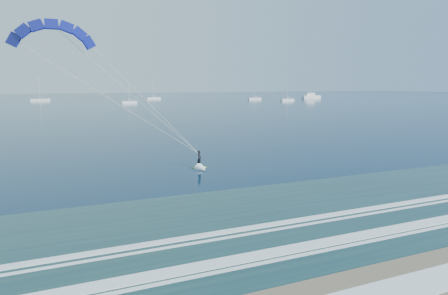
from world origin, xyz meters
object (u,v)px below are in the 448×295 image
sailboat_2 (40,100)px  sailboat_5 (254,99)px  sailboat_6 (287,100)px  kitesurfer_rig (136,98)px  motor_yacht (311,96)px  sailboat_3 (129,102)px  sailboat_4 (154,98)px

sailboat_2 → sailboat_5: size_ratio=1.15×
sailboat_5 → sailboat_6: size_ratio=1.05×
kitesurfer_rig → motor_yacht: size_ratio=1.49×
kitesurfer_rig → sailboat_2: (-12.05, 215.13, -7.40)m
sailboat_2 → motor_yacht: bearing=-9.3°
sailboat_3 → sailboat_6: bearing=-3.3°
sailboat_4 → sailboat_6: sailboat_4 is taller
kitesurfer_rig → sailboat_5: (110.69, 183.35, -7.41)m
sailboat_3 → sailboat_5: sailboat_5 is taller
sailboat_6 → sailboat_2: bearing=156.7°
sailboat_2 → sailboat_3: 65.91m
motor_yacht → sailboat_4: size_ratio=1.11×
sailboat_5 → sailboat_6: 26.09m
motor_yacht → sailboat_6: 47.39m
kitesurfer_rig → sailboat_5: 214.30m
kitesurfer_rig → sailboat_6: 198.38m
sailboat_3 → sailboat_4: 58.35m
kitesurfer_rig → sailboat_3: (29.28, 163.80, -7.42)m
kitesurfer_rig → sailboat_5: bearing=58.9°
sailboat_3 → sailboat_5: size_ratio=0.89×
motor_yacht → sailboat_5: sailboat_5 is taller
kitesurfer_rig → sailboat_3: kitesurfer_rig is taller
kitesurfer_rig → sailboat_6: size_ratio=1.83×
sailboat_2 → sailboat_4: 66.67m
sailboat_4 → sailboat_5: 65.08m
sailboat_2 → sailboat_3: size_ratio=1.29×
sailboat_4 → sailboat_6: bearing=-41.9°
motor_yacht → sailboat_5: size_ratio=1.16×
kitesurfer_rig → sailboat_4: (54.61, 216.36, -7.41)m
sailboat_6 → sailboat_4: bearing=138.1°
motor_yacht → kitesurfer_rig: bearing=-129.8°
sailboat_3 → sailboat_6: 89.82m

